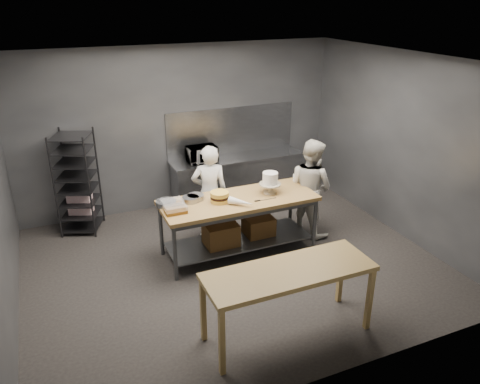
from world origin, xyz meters
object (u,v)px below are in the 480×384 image
(speed_rack, at_px, (78,184))
(layer_cake, at_px, (220,197))
(microwave, at_px, (202,154))
(work_table, at_px, (238,219))
(near_counter, at_px, (289,276))
(chef_right, at_px, (310,187))
(frosted_cake_stand, at_px, (270,180))
(chef_behind, at_px, (210,193))

(speed_rack, relative_size, layer_cake, 6.31)
(microwave, bearing_deg, work_table, -91.95)
(near_counter, bearing_deg, speed_rack, 117.10)
(speed_rack, bearing_deg, work_table, -39.29)
(chef_right, height_order, layer_cake, chef_right)
(near_counter, relative_size, layer_cake, 7.21)
(near_counter, xyz_separation_m, frosted_cake_stand, (0.78, 2.04, 0.32))
(near_counter, relative_size, chef_right, 1.21)
(frosted_cake_stand, bearing_deg, near_counter, -110.81)
(chef_right, bearing_deg, chef_behind, 54.10)
(speed_rack, height_order, microwave, speed_rack)
(speed_rack, xyz_separation_m, chef_right, (3.55, -1.62, -0.03))
(near_counter, relative_size, microwave, 3.69)
(chef_behind, xyz_separation_m, layer_cake, (-0.07, -0.65, 0.20))
(speed_rack, bearing_deg, frosted_cake_stand, -32.98)
(frosted_cake_stand, bearing_deg, microwave, 104.67)
(chef_right, bearing_deg, microwave, 18.98)
(frosted_cake_stand, relative_size, layer_cake, 1.23)
(frosted_cake_stand, distance_m, layer_cake, 0.86)
(frosted_cake_stand, bearing_deg, chef_right, 9.70)
(chef_behind, relative_size, frosted_cake_stand, 4.72)
(chef_right, relative_size, microwave, 3.04)
(speed_rack, distance_m, microwave, 2.25)
(speed_rack, xyz_separation_m, chef_behind, (1.95, -1.13, -0.05))
(near_counter, distance_m, chef_behind, 2.68)
(speed_rack, bearing_deg, layer_cake, -43.38)
(speed_rack, distance_m, chef_right, 3.91)
(speed_rack, xyz_separation_m, layer_cake, (1.88, -1.77, 0.14))
(work_table, bearing_deg, microwave, 88.05)
(speed_rack, height_order, chef_behind, speed_rack)
(work_table, xyz_separation_m, frosted_cake_stand, (0.55, 0.01, 0.56))
(work_table, xyz_separation_m, chef_behind, (-0.23, 0.65, 0.23))
(speed_rack, height_order, chef_right, speed_rack)
(layer_cake, bearing_deg, speed_rack, 136.62)
(work_table, relative_size, near_counter, 1.20)
(chef_behind, height_order, microwave, chef_behind)
(work_table, relative_size, microwave, 4.43)
(layer_cake, bearing_deg, near_counter, -88.04)
(chef_behind, distance_m, microwave, 1.27)
(microwave, distance_m, frosted_cake_stand, 1.91)
(work_table, height_order, near_counter, work_table)
(frosted_cake_stand, bearing_deg, chef_behind, 140.43)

